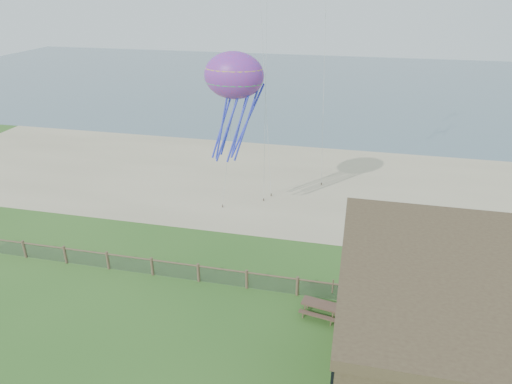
# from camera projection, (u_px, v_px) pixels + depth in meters

# --- Properties ---
(ground) EXTENTS (160.00, 160.00, 0.00)m
(ground) POSITION_uv_depth(u_px,v_px,m) (217.00, 363.00, 21.78)
(ground) COLOR #2D5C1F
(ground) RESTS_ON ground
(sand_beach) EXTENTS (72.00, 20.00, 0.02)m
(sand_beach) POSITION_uv_depth(u_px,v_px,m) (289.00, 182.00, 41.23)
(sand_beach) COLOR tan
(sand_beach) RESTS_ON ground
(ocean) EXTENTS (160.00, 68.00, 0.02)m
(ocean) POSITION_uv_depth(u_px,v_px,m) (328.00, 84.00, 80.15)
(ocean) COLOR slate
(ocean) RESTS_ON ground
(chainlink_fence) EXTENTS (36.20, 0.20, 1.25)m
(chainlink_fence) POSITION_uv_depth(u_px,v_px,m) (247.00, 280.00, 26.85)
(chainlink_fence) COLOR brown
(chainlink_fence) RESTS_ON ground
(motel_deck) EXTENTS (15.00, 2.00, 0.50)m
(motel_deck) POSITION_uv_depth(u_px,v_px,m) (487.00, 330.00, 23.49)
(motel_deck) COLOR brown
(motel_deck) RESTS_ON ground
(picnic_table) EXTENTS (2.22, 1.83, 0.84)m
(picnic_table) POSITION_uv_depth(u_px,v_px,m) (320.00, 309.00, 24.74)
(picnic_table) COLOR brown
(picnic_table) RESTS_ON ground
(octopus_kite) EXTENTS (4.31, 3.56, 7.66)m
(octopus_kite) POSITION_uv_depth(u_px,v_px,m) (235.00, 106.00, 29.79)
(octopus_kite) COLOR #EB255E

